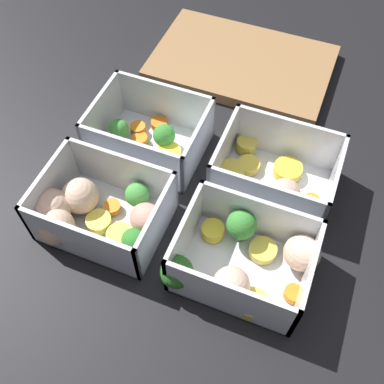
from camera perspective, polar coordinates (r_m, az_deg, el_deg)
ground_plane at (r=0.58m, az=-0.00°, el=-1.40°), size 4.00×4.00×0.00m
container_near_left at (r=0.56m, az=-12.56°, el=-2.48°), size 0.17×0.12×0.07m
container_near_right at (r=0.52m, az=6.63°, el=-8.66°), size 0.17×0.13×0.07m
container_far_left at (r=0.62m, az=-5.43°, el=6.80°), size 0.16×0.12×0.07m
container_far_right at (r=0.59m, az=10.35°, el=2.04°), size 0.15×0.12×0.07m
cutting_board at (r=0.76m, az=6.33°, el=15.92°), size 0.28×0.18×0.02m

